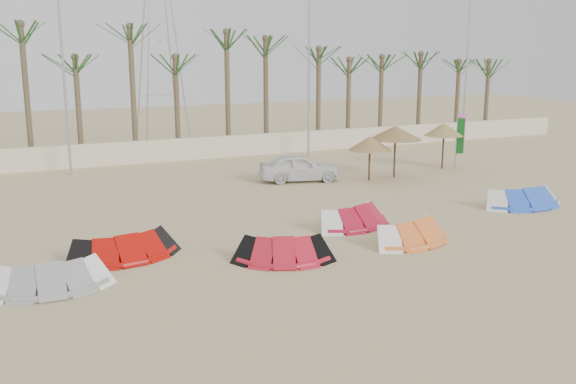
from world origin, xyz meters
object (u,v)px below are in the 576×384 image
kite_red_right (352,214)px  car (299,168)px  kite_blue (519,195)px  kite_orange (409,228)px  parasol_mid (395,133)px  parasol_left (370,143)px  kite_red_mid (279,247)px  parasol_right (444,129)px  kite_grey (49,273)px  kite_red_left (123,244)px

kite_red_right → car: (1.85, 8.19, 0.26)m
kite_blue → car: (-6.13, 8.53, 0.26)m
car → kite_orange: bearing=-171.0°
kite_orange → parasol_mid: (5.94, 9.54, 1.89)m
kite_orange → parasol_left: (4.35, 9.42, 1.46)m
kite_red_mid → kite_red_right: (4.18, 2.61, 0.00)m
car → kite_red_right: bearing=-177.9°
kite_blue → parasol_right: (2.56, 8.28, 1.75)m
kite_grey → kite_blue: same height
kite_grey → parasol_mid: (17.57, 9.08, 1.90)m
kite_orange → kite_blue: 7.58m
kite_red_right → parasol_mid: bearing=46.2°
kite_grey → kite_red_left: (2.38, 1.93, 0.00)m
kite_blue → car: bearing=125.7°
kite_grey → kite_orange: same height
kite_red_right → kite_red_mid: bearing=-148.0°
kite_red_right → car: car is taller
kite_red_mid → parasol_right: (14.71, 10.55, 1.76)m
parasol_left → parasol_right: (5.45, 1.10, 0.29)m
kite_red_left → kite_red_mid: (4.34, -2.41, -0.00)m
car → kite_red_left: bearing=143.9°
kite_orange → kite_red_left: bearing=165.6°
kite_red_mid → kite_red_right: 4.92m
kite_red_left → parasol_mid: parasol_mid is taller
kite_blue → parasol_right: 8.84m
parasol_left → kite_red_left: bearing=-152.6°
kite_blue → parasol_left: 7.88m
parasol_left → kite_red_right: bearing=-126.6°
kite_red_mid → parasol_left: 13.32m
kite_grey → parasol_mid: parasol_mid is taller
kite_red_mid → kite_orange: size_ratio=0.92×
kite_red_mid → kite_orange: (4.91, 0.03, 0.00)m
kite_blue → parasol_mid: size_ratio=1.36×
kite_red_mid → kite_red_right: same height
kite_grey → parasol_mid: bearing=27.3°
kite_red_right → parasol_right: bearing=37.0°
kite_blue → car: 10.51m
kite_red_mid → parasol_left: (9.27, 9.45, 1.46)m
kite_red_mid → kite_blue: same height
kite_orange → parasol_right: parasol_right is taller
kite_red_left → kite_red_mid: same height
kite_blue → kite_grey: bearing=-174.6°
kite_grey → parasol_right: (21.43, 10.07, 1.75)m
kite_red_right → kite_orange: bearing=-74.0°
kite_red_right → parasol_right: (10.54, 7.94, 1.75)m
kite_red_left → kite_red_right: 8.52m
kite_red_left → parasol_right: size_ratio=1.44×
kite_grey → kite_red_mid: same height
kite_red_right → parasol_mid: (6.67, 6.96, 1.89)m
parasol_right → kite_red_left: bearing=-156.9°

